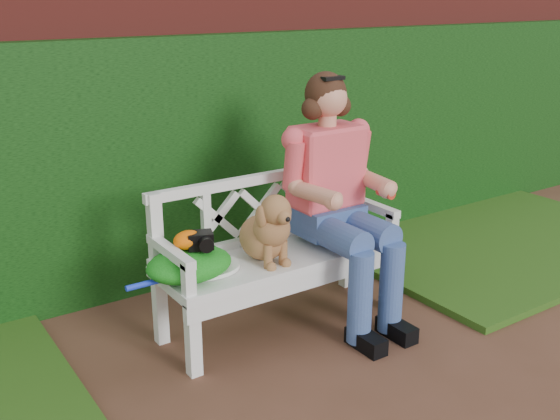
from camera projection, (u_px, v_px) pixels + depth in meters
ground at (332, 386)px, 3.44m from camera, size 60.00×60.00×0.00m
brick_wall at (167, 122)px, 4.58m from camera, size 10.00×0.30×2.20m
ivy_hedge at (183, 163)px, 4.49m from camera, size 10.00×0.18×1.70m
grass_right at (492, 239)px, 5.41m from camera, size 2.60×2.00×0.05m
garden_bench at (280, 289)px, 4.01m from camera, size 1.59×0.62×0.48m
seated_woman at (331, 196)px, 4.01m from camera, size 0.70×0.91×1.56m
dog at (266, 226)px, 3.75m from camera, size 0.33×0.42×0.43m
tennis_racket at (203, 269)px, 3.65m from camera, size 0.76×0.48×0.03m
green_bag at (189, 263)px, 3.56m from camera, size 0.50×0.39×0.16m
camera_item at (200, 240)px, 3.54m from camera, size 0.16×0.14×0.09m
baseball_glove at (188, 240)px, 3.53m from camera, size 0.20×0.17×0.10m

